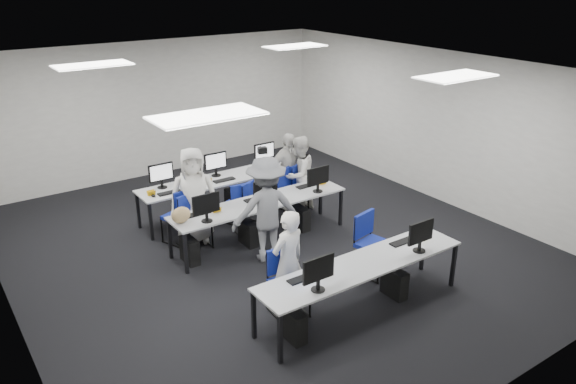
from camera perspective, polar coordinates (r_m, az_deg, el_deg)
room at (r=9.13m, az=-2.28°, el=3.02°), size 9.00×9.02×3.00m
ceiling_panels at (r=8.76m, az=-2.43°, el=12.25°), size 5.20×4.60×0.02m
desk_front at (r=7.72m, az=7.57°, el=-7.56°), size 3.20×0.70×0.73m
desk_mid at (r=9.58m, az=-2.85°, el=-1.30°), size 3.20×0.70×0.73m
desk_back at (r=10.71m, az=-6.84°, el=1.14°), size 3.20×0.70×0.73m
equipment_front at (r=7.76m, az=6.47°, el=-10.10°), size 2.51×0.41×1.19m
equipment_mid at (r=9.61m, az=-3.73°, el=-3.36°), size 2.91×0.41×1.19m
equipment_back at (r=10.93m, az=-5.93°, el=-0.21°), size 2.91×0.41×1.19m
chair_0 at (r=7.79m, az=-0.00°, el=-10.38°), size 0.49×0.53×0.92m
chair_1 at (r=8.83m, az=8.63°, el=-6.39°), size 0.57×0.61×0.97m
chair_2 at (r=9.67m, az=-9.56°, el=-3.83°), size 0.49×0.53×0.96m
chair_3 at (r=10.09m, az=-4.33°, el=-2.64°), size 0.47×0.50×0.85m
chair_4 at (r=10.59m, az=0.36°, el=-1.18°), size 0.61×0.64×0.94m
chair_5 at (r=9.87m, az=-10.88°, el=-3.42°), size 0.61×0.63×0.93m
chair_6 at (r=10.43m, az=-4.73°, el=-1.81°), size 0.55×0.57×0.85m
chair_7 at (r=11.07m, az=0.21°, el=-0.13°), size 0.60×0.62×0.95m
handbag at (r=8.90m, az=-10.83°, el=-2.31°), size 0.34×0.23×0.26m
student_0 at (r=7.64m, az=0.00°, el=-7.09°), size 0.59×0.43×1.50m
student_1 at (r=10.74m, az=1.10°, el=1.79°), size 0.88×0.79×1.51m
student_2 at (r=9.66m, az=-9.56°, el=-0.36°), size 0.95×0.78×1.68m
student_3 at (r=10.88m, az=-0.03°, el=2.10°), size 0.90×0.39×1.53m
photographer at (r=8.91m, az=-2.20°, el=-1.79°), size 1.26×0.94×1.74m
dslr_camera at (r=8.75m, az=-2.62°, el=4.25°), size 0.18×0.21×0.10m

